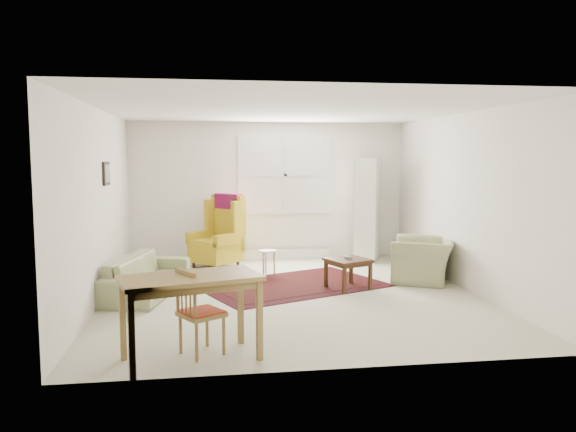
{
  "coord_description": "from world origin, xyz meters",
  "views": [
    {
      "loc": [
        -1.13,
        -7.45,
        1.87
      ],
      "look_at": [
        0.0,
        0.3,
        1.05
      ],
      "focal_mm": 35.0,
      "sensor_mm": 36.0,
      "label": 1
    }
  ],
  "objects": [
    {
      "name": "rug",
      "position": [
        0.1,
        0.53,
        0.01
      ],
      "size": [
        3.02,
        2.53,
        0.03
      ],
      "primitive_type": null,
      "rotation": [
        0.0,
        0.0,
        0.4
      ],
      "color": "black",
      "rests_on": "ground"
    },
    {
      "name": "coffee_table",
      "position": [
        0.85,
        0.21,
        0.22
      ],
      "size": [
        0.7,
        0.7,
        0.44
      ],
      "primitive_type": null,
      "rotation": [
        0.0,
        0.0,
        0.38
      ],
      "color": "#3F2313",
      "rests_on": "ground"
    },
    {
      "name": "cabinet",
      "position": [
        1.75,
        2.35,
        0.93
      ],
      "size": [
        0.65,
        0.84,
        1.86
      ],
      "primitive_type": null,
      "rotation": [
        0.0,
        0.0,
        -0.39
      ],
      "color": "white",
      "rests_on": "ground"
    },
    {
      "name": "sofa",
      "position": [
        -1.95,
        0.3,
        0.36
      ],
      "size": [
        1.12,
        1.92,
        0.73
      ],
      "primitive_type": "imported",
      "rotation": [
        0.0,
        0.0,
        1.32
      ],
      "color": "#8C9362",
      "rests_on": "ground"
    },
    {
      "name": "desk",
      "position": [
        -1.29,
        -2.34,
        0.4
      ],
      "size": [
        1.38,
        0.95,
        0.79
      ],
      "primitive_type": null,
      "rotation": [
        0.0,
        0.0,
        0.28
      ],
      "color": "olive",
      "rests_on": "ground"
    },
    {
      "name": "stool",
      "position": [
        -0.17,
        1.36,
        0.2
      ],
      "size": [
        0.37,
        0.37,
        0.4
      ],
      "primitive_type": null,
      "rotation": [
        0.0,
        0.0,
        -0.31
      ],
      "color": "white",
      "rests_on": "ground"
    },
    {
      "name": "room",
      "position": [
        0.02,
        0.21,
        1.26
      ],
      "size": [
        5.04,
        5.54,
        2.51
      ],
      "color": "beige",
      "rests_on": "ground"
    },
    {
      "name": "armchair",
      "position": [
        2.1,
        0.53,
        0.39
      ],
      "size": [
        1.21,
        1.27,
        0.78
      ],
      "primitive_type": "imported",
      "rotation": [
        0.0,
        0.0,
        -2.0
      ],
      "color": "#8C9362",
      "rests_on": "ground"
    },
    {
      "name": "desk_chair",
      "position": [
        -1.19,
        -2.2,
        0.42
      ],
      "size": [
        0.5,
        0.5,
        0.84
      ],
      "primitive_type": null,
      "rotation": [
        0.0,
        0.0,
        2.13
      ],
      "color": "olive",
      "rests_on": "ground"
    },
    {
      "name": "wingback_chair",
      "position": [
        -0.99,
        2.07,
        0.62
      ],
      "size": [
        1.05,
        1.05,
        1.25
      ],
      "primitive_type": null,
      "rotation": [
        0.0,
        0.0,
        -0.78
      ],
      "color": "gold",
      "rests_on": "ground"
    }
  ]
}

